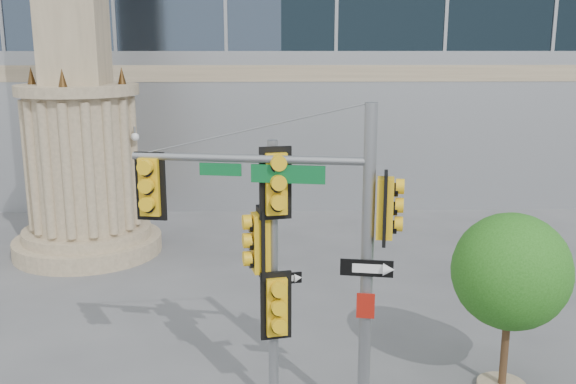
{
  "coord_description": "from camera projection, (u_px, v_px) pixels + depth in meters",
  "views": [
    {
      "loc": [
        -0.37,
        -9.94,
        6.19
      ],
      "look_at": [
        -0.06,
        2.0,
        3.46
      ],
      "focal_mm": 40.0,
      "sensor_mm": 36.0,
      "label": 1
    }
  ],
  "objects": [
    {
      "name": "street_tree",
      "position": [
        513.0,
        276.0,
        11.39
      ],
      "size": [
        2.14,
        2.09,
        3.33
      ],
      "color": "gray",
      "rests_on": "ground"
    },
    {
      "name": "main_signal_pole",
      "position": [
        306.0,
        232.0,
        10.09
      ],
      "size": [
        4.12,
        1.08,
        5.37
      ],
      "rotation": [
        0.0,
        0.0,
        -0.17
      ],
      "color": "slate",
      "rests_on": "ground"
    },
    {
      "name": "monument",
      "position": [
        76.0,
        70.0,
        18.47
      ],
      "size": [
        4.4,
        4.4,
        16.6
      ],
      "color": "gray",
      "rests_on": "ground"
    },
    {
      "name": "secondary_signal_pole",
      "position": [
        271.0,
        258.0,
        10.54
      ],
      "size": [
        0.86,
        0.62,
        4.72
      ],
      "rotation": [
        0.0,
        0.0,
        0.21
      ],
      "color": "slate",
      "rests_on": "ground"
    }
  ]
}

